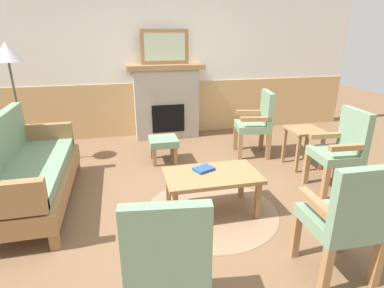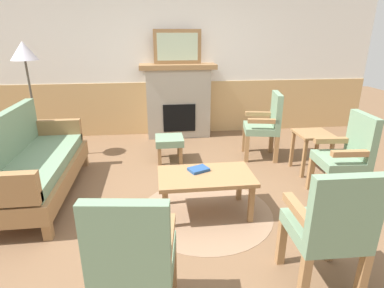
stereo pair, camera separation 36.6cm
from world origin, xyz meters
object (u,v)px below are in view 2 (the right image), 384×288
(armchair_by_window_left, at_px, (348,153))
(floor_lamp_by_couch, at_px, (25,59))
(coffee_table, at_px, (206,179))
(armchair_near_fireplace, at_px, (266,123))
(fireplace, at_px, (178,100))
(armchair_front_center, at_px, (133,256))
(side_table, at_px, (312,141))
(framed_picture, at_px, (177,47))
(book_on_table, at_px, (199,169))
(armchair_front_left, at_px, (331,225))
(footstool, at_px, (169,142))
(couch, at_px, (34,165))

(armchair_by_window_left, relative_size, floor_lamp_by_couch, 0.58)
(coffee_table, xyz_separation_m, armchair_near_fireplace, (1.13, 1.42, 0.15))
(fireplace, relative_size, armchair_front_center, 1.33)
(coffee_table, relative_size, side_table, 1.75)
(fireplace, xyz_separation_m, armchair_front_center, (-0.59, -3.87, -0.11))
(framed_picture, bearing_deg, fireplace, -90.00)
(book_on_table, xyz_separation_m, armchair_front_left, (0.75, -1.21, 0.08))
(armchair_front_center, bearing_deg, footstool, 82.51)
(armchair_front_left, bearing_deg, armchair_front_center, -173.65)
(fireplace, bearing_deg, framed_picture, 90.00)
(framed_picture, distance_m, footstool, 1.73)
(fireplace, xyz_separation_m, book_on_table, (0.01, -2.51, -0.20))
(armchair_by_window_left, height_order, floor_lamp_by_couch, floor_lamp_by_couch)
(armchair_front_center, height_order, side_table, armchair_front_center)
(floor_lamp_by_couch, bearing_deg, armchair_near_fireplace, -7.07)
(framed_picture, distance_m, book_on_table, 2.74)
(footstool, relative_size, armchair_front_left, 0.41)
(armchair_front_center, bearing_deg, fireplace, 81.40)
(armchair_front_center, bearing_deg, couch, 123.16)
(book_on_table, bearing_deg, armchair_front_left, -58.33)
(fireplace, height_order, armchair_by_window_left, fireplace)
(armchair_by_window_left, height_order, armchair_front_left, same)
(framed_picture, relative_size, armchair_front_left, 0.82)
(floor_lamp_by_couch, bearing_deg, armchair_by_window_left, -23.97)
(couch, xyz_separation_m, floor_lamp_by_couch, (-0.37, 1.26, 1.05))
(book_on_table, distance_m, armchair_near_fireplace, 1.78)
(footstool, relative_size, armchair_by_window_left, 0.41)
(framed_picture, relative_size, armchair_front_center, 0.82)
(couch, distance_m, armchair_near_fireplace, 3.11)
(fireplace, distance_m, coffee_table, 2.63)
(fireplace, xyz_separation_m, armchair_by_window_left, (1.67, -2.47, -0.11))
(book_on_table, bearing_deg, armchair_front_center, -113.49)
(coffee_table, xyz_separation_m, armchair_front_left, (0.69, -1.11, 0.15))
(couch, relative_size, armchair_front_left, 1.84)
(armchair_by_window_left, bearing_deg, armchair_front_left, -126.16)
(armchair_front_left, relative_size, floor_lamp_by_couch, 0.58)
(coffee_table, xyz_separation_m, book_on_table, (-0.06, 0.10, 0.07))
(armchair_by_window_left, xyz_separation_m, side_table, (-0.03, 0.72, -0.10))
(book_on_table, distance_m, footstool, 1.39)
(fireplace, distance_m, armchair_near_fireplace, 1.69)
(couch, height_order, armchair_front_center, same)
(coffee_table, bearing_deg, footstool, 101.35)
(side_table, bearing_deg, footstool, 162.00)
(footstool, bearing_deg, armchair_front_center, -97.49)
(framed_picture, bearing_deg, armchair_by_window_left, -56.01)
(floor_lamp_by_couch, bearing_deg, armchair_front_center, -63.09)
(side_table, height_order, floor_lamp_by_couch, floor_lamp_by_couch)
(armchair_front_left, bearing_deg, footstool, 110.86)
(coffee_table, relative_size, armchair_near_fireplace, 0.98)
(framed_picture, xyz_separation_m, floor_lamp_by_couch, (-2.16, -0.77, -0.11))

